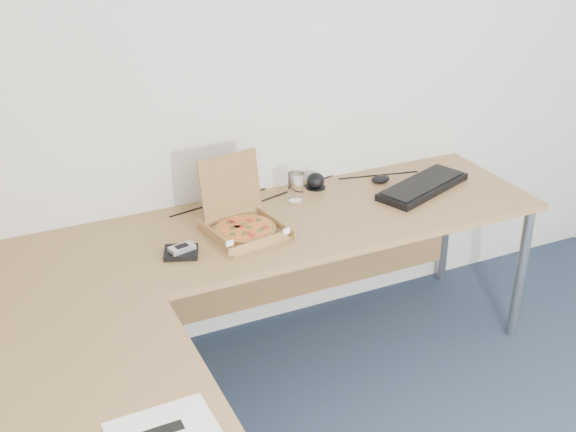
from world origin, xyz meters
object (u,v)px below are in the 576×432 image
drinking_glass (296,186)px  wallet (181,252)px  desk (231,298)px  keyboard (423,187)px  pizza_box (244,225)px

drinking_glass → wallet: (-0.64, -0.27, -0.05)m
desk → wallet: size_ratio=18.85×
drinking_glass → keyboard: size_ratio=0.26×
desk → pizza_box: bearing=61.9°
drinking_glass → keyboard: drinking_glass is taller
desk → pizza_box: pizza_box is taller
desk → keyboard: size_ratio=4.93×
pizza_box → wallet: pizza_box is taller
drinking_glass → keyboard: bearing=-14.9°
desk → keyboard: 1.23m
wallet → drinking_glass: bearing=44.0°
desk → keyboard: bearing=21.6°
keyboard → pizza_box: bearing=161.3°
desk → keyboard: keyboard is taller
desk → drinking_glass: size_ratio=19.19×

